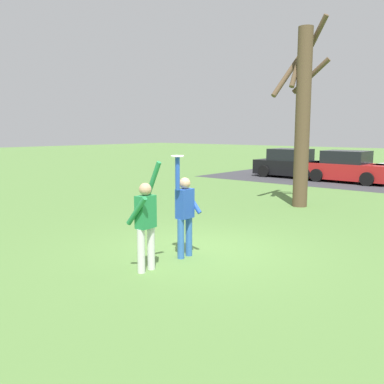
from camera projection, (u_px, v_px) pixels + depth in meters
ground_plane at (199, 251)px, 9.20m from camera, size 120.00×120.00×0.00m
person_catcher at (185, 210)px, 8.60m from camera, size 0.49×0.55×2.08m
person_defender at (146, 219)px, 7.73m from camera, size 0.49×0.55×2.04m
frisbee_disc at (177, 156)px, 8.27m from camera, size 0.26×0.26×0.02m
parked_car_black at (292, 164)px, 23.63m from camera, size 4.16×2.16×1.59m
parked_car_red at (348, 168)px, 21.41m from camera, size 4.16×2.16×1.59m
bare_tree_tall at (303, 112)px, 14.21m from camera, size 1.67×1.50×6.32m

